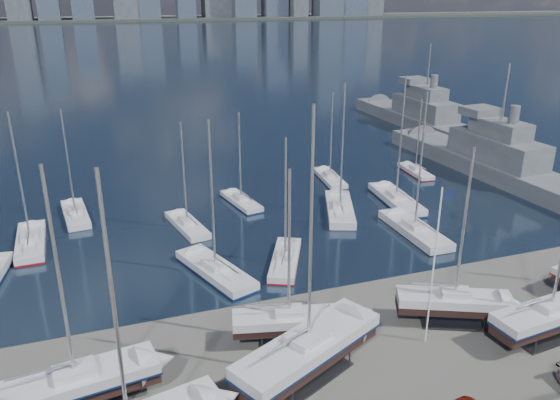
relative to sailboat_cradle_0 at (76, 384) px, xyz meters
name	(u,v)px	position (x,y,z in m)	size (l,w,h in m)	color
ground	(382,352)	(21.63, -1.03, -2.11)	(1400.00, 1400.00, 0.00)	#605E59
water	(117,41)	(21.63, 308.97, -2.26)	(1400.00, 600.00, 0.40)	#1B303E
far_shore	(100,20)	(21.63, 568.97, -1.01)	(1400.00, 80.00, 2.20)	#2D332D
sailboat_cradle_0	(76,384)	(0.00, 0.00, 0.00)	(10.69, 4.29, 16.73)	#2D2D33
sailboat_cradle_2	(289,321)	(15.32, 2.47, -0.13)	(8.89, 4.32, 14.14)	#2D2D33
sailboat_cradle_3	(308,350)	(15.23, -1.76, 0.14)	(12.42, 8.39, 19.38)	#2D2D33
sailboat_cradle_4	(454,302)	(28.90, 0.54, -0.09)	(9.35, 6.07, 14.95)	#2D2D33
sailboat_cradle_5	(550,315)	(34.66, -3.63, -0.02)	(10.36, 3.80, 16.35)	#2D2D33
sailboat_moored_1	(31,243)	(-4.82, 27.86, -1.80)	(3.24, 10.28, 15.22)	black
sailboat_moored_2	(76,215)	(-0.32, 34.65, -1.79)	(3.55, 9.40, 13.85)	black
sailboat_moored_3	(216,272)	(12.43, 15.02, -1.80)	(6.26, 11.02, 15.89)	black
sailboat_moored_4	(187,226)	(11.84, 26.96, -1.78)	(3.98, 8.98, 13.11)	black
sailboat_moored_5	(241,202)	(19.78, 32.46, -1.80)	(3.79, 8.63, 12.47)	black
sailboat_moored_6	(285,261)	(19.55, 14.96, -1.80)	(6.22, 9.31, 13.61)	black
sailboat_moored_7	(340,211)	(30.45, 25.43, -1.78)	(6.88, 11.42, 16.68)	black
sailboat_moored_8	(330,179)	(34.39, 37.21, -1.80)	(3.46, 9.16, 13.36)	black
sailboat_moored_9	(414,232)	(35.69, 16.95, -1.78)	(3.20, 11.11, 16.73)	black
sailboat_moored_10	(396,201)	(38.82, 26.22, -1.80)	(4.24, 11.57, 16.91)	black
sailboat_moored_11	(415,172)	(47.93, 36.06, -1.80)	(2.78, 8.01, 11.77)	black
naval_ship_east	(495,165)	(58.39, 31.41, -0.44)	(9.32, 43.97, 17.93)	slate
naval_ship_west	(423,120)	(65.52, 61.12, -0.44)	(7.33, 44.56, 18.01)	slate
flagpole	(436,256)	(25.56, -0.90, 5.27)	(1.12, 0.12, 12.74)	white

